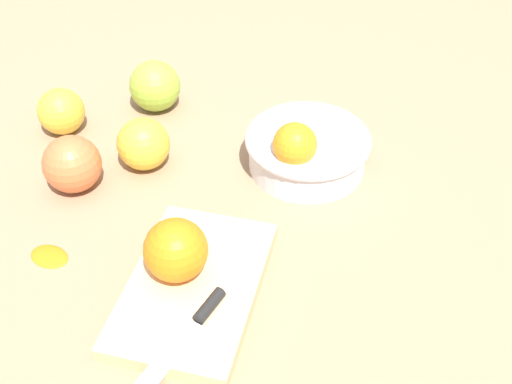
# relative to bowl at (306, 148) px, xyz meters

# --- Properties ---
(ground_plane) EXTENTS (2.40, 2.40, 0.00)m
(ground_plane) POSITION_rel_bowl_xyz_m (0.10, -0.16, -0.03)
(ground_plane) COLOR #997556
(bowl) EXTENTS (0.18, 0.18, 0.09)m
(bowl) POSITION_rel_bowl_xyz_m (0.00, 0.00, 0.00)
(bowl) COLOR silver
(bowl) RESTS_ON ground_plane
(cutting_board) EXTENTS (0.26, 0.19, 0.02)m
(cutting_board) POSITION_rel_bowl_xyz_m (0.24, -0.14, -0.02)
(cutting_board) COLOR #DBB77F
(cutting_board) RESTS_ON ground_plane
(orange_on_board) EXTENTS (0.07, 0.07, 0.07)m
(orange_on_board) POSITION_rel_bowl_xyz_m (0.22, -0.16, 0.02)
(orange_on_board) COLOR orange
(orange_on_board) RESTS_ON cutting_board
(knife) EXTENTS (0.14, 0.09, 0.01)m
(knife) POSITION_rel_bowl_xyz_m (0.30, -0.13, -0.01)
(knife) COLOR silver
(knife) RESTS_ON cutting_board
(apple_front_left) EXTENTS (0.08, 0.08, 0.08)m
(apple_front_left) POSITION_rel_bowl_xyz_m (0.05, -0.32, 0.01)
(apple_front_left) COLOR #CC6638
(apple_front_left) RESTS_ON ground_plane
(apple_front_left_2) EXTENTS (0.08, 0.08, 0.08)m
(apple_front_left_2) POSITION_rel_bowl_xyz_m (-0.00, -0.23, 0.00)
(apple_front_left_2) COLOR gold
(apple_front_left_2) RESTS_ON ground_plane
(apple_front_left_3) EXTENTS (0.07, 0.07, 0.07)m
(apple_front_left_3) POSITION_rel_bowl_xyz_m (-0.08, -0.37, 0.00)
(apple_front_left_3) COLOR gold
(apple_front_left_3) RESTS_ON ground_plane
(apple_front_left_4) EXTENTS (0.08, 0.08, 0.08)m
(apple_front_left_4) POSITION_rel_bowl_xyz_m (-0.15, -0.23, 0.01)
(apple_front_left_4) COLOR #8EB738
(apple_front_left_4) RESTS_ON ground_plane
(citrus_peel) EXTENTS (0.06, 0.06, 0.01)m
(citrus_peel) POSITION_rel_bowl_xyz_m (0.18, -0.32, -0.03)
(citrus_peel) COLOR orange
(citrus_peel) RESTS_ON ground_plane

